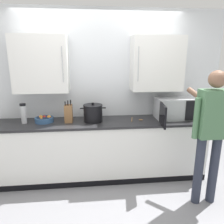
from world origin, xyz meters
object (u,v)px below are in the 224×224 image
(microwave_oven, at_px, (172,108))
(knife_block, at_px, (69,113))
(thermos_flask, at_px, (23,113))
(stock_pot, at_px, (93,113))
(fruit_bowl, at_px, (44,119))
(person_figure, at_px, (211,127))
(wooden_spoon, at_px, (137,120))

(microwave_oven, distance_m, knife_block, 1.56)
(thermos_flask, distance_m, knife_block, 0.64)
(stock_pot, relative_size, thermos_flask, 1.30)
(fruit_bowl, relative_size, thermos_flask, 0.92)
(thermos_flask, bearing_deg, microwave_oven, 0.30)
(thermos_flask, xyz_separation_m, knife_block, (0.64, -0.00, -0.02))
(microwave_oven, relative_size, thermos_flask, 2.53)
(person_figure, bearing_deg, stock_pot, 151.80)
(knife_block, xyz_separation_m, person_figure, (1.75, -0.76, -0.02))
(microwave_oven, relative_size, person_figure, 0.43)
(fruit_bowl, xyz_separation_m, person_figure, (2.11, -0.79, 0.07))
(stock_pot, relative_size, wooden_spoon, 1.80)
(knife_block, bearing_deg, wooden_spoon, -1.06)
(thermos_flask, distance_m, person_figure, 2.51)
(stock_pot, bearing_deg, thermos_flask, 179.39)
(wooden_spoon, xyz_separation_m, thermos_flask, (-1.65, 0.02, 0.14))
(stock_pot, height_order, wooden_spoon, stock_pot)
(stock_pot, distance_m, thermos_flask, 0.99)
(microwave_oven, distance_m, fruit_bowl, 1.93)
(knife_block, height_order, person_figure, person_figure)
(wooden_spoon, height_order, knife_block, knife_block)
(person_figure, bearing_deg, fruit_bowl, 159.44)
(knife_block, bearing_deg, person_figure, -23.36)
(microwave_oven, distance_m, stock_pot, 1.21)
(fruit_bowl, height_order, person_figure, person_figure)
(stock_pot, xyz_separation_m, wooden_spoon, (0.65, -0.01, -0.12))
(thermos_flask, bearing_deg, stock_pot, -0.61)
(microwave_oven, distance_m, person_figure, 0.79)
(wooden_spoon, relative_size, person_figure, 0.12)
(wooden_spoon, distance_m, person_figure, 1.05)
(stock_pot, bearing_deg, person_figure, -28.20)
(person_figure, bearing_deg, knife_block, 156.64)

